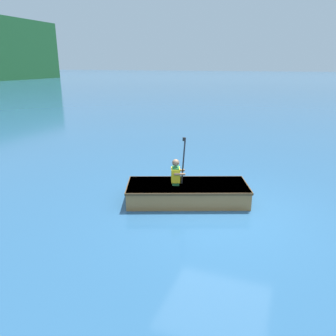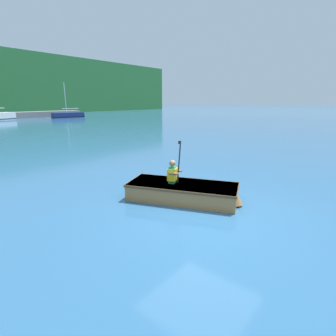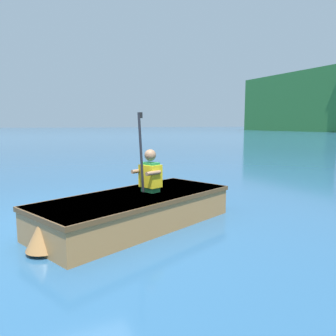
# 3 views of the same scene
# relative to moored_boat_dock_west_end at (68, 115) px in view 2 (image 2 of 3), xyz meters

# --- Properties ---
(ground_plane) EXTENTS (300.00, 300.00, 0.00)m
(ground_plane) POSITION_rel_moored_boat_dock_west_end_xyz_m (-17.62, -35.37, -0.38)
(ground_plane) COLOR #28567F
(moored_boat_dock_west_end) EXTENTS (4.92, 2.05, 5.26)m
(moored_boat_dock_west_end) POSITION_rel_moored_boat_dock_west_end_xyz_m (0.00, 0.00, 0.00)
(moored_boat_dock_west_end) COLOR navy
(moored_boat_dock_west_end) RESTS_ON ground
(rowboat_foreground) EXTENTS (2.15, 3.12, 0.44)m
(rowboat_foreground) POSITION_rel_moored_boat_dock_west_end_xyz_m (-17.18, -34.49, -0.13)
(rowboat_foreground) COLOR #A3703D
(rowboat_foreground) RESTS_ON ground
(person_paddler) EXTENTS (0.43, 0.42, 1.14)m
(person_paddler) POSITION_rel_moored_boat_dock_west_end_xyz_m (-17.30, -34.19, 0.34)
(person_paddler) COLOR #267F3F
(person_paddler) RESTS_ON rowboat_foreground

